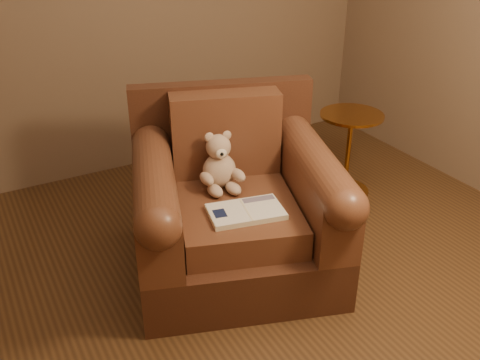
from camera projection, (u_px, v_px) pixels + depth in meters
floor at (277, 296)px, 2.99m from camera, size 4.00×4.00×0.00m
armchair at (234, 206)px, 3.10m from camera, size 1.39×1.36×1.00m
teddy_bear at (220, 167)px, 3.07m from camera, size 0.24×0.28×0.34m
guidebook at (246, 212)px, 2.84m from camera, size 0.44×0.32×0.03m
side_table at (348, 151)px, 3.89m from camera, size 0.45×0.45×0.63m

